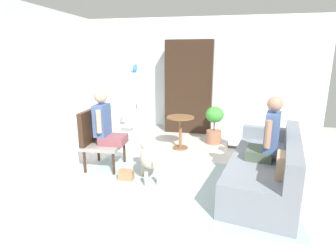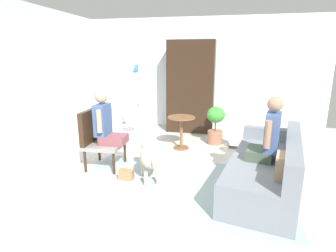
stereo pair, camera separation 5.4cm
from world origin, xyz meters
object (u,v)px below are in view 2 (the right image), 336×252
(person_on_couch, at_px, (269,135))
(armoire_cabinet, at_px, (191,87))
(dog, at_px, (149,156))
(person_on_armchair, at_px, (106,122))
(bird_cage_stand, at_px, (138,109))
(couch, at_px, (267,169))
(handbag, at_px, (126,175))
(round_end_table, at_px, (181,127))
(parrot, at_px, (136,69))
(column_lamp, at_px, (235,118))
(armchair, at_px, (97,136))
(potted_plant, at_px, (215,123))

(person_on_couch, height_order, armoire_cabinet, armoire_cabinet)
(dog, bearing_deg, person_on_armchair, 159.94)
(bird_cage_stand, relative_size, armoire_cabinet, 0.68)
(couch, bearing_deg, handbag, -176.12)
(bird_cage_stand, bearing_deg, person_on_armchair, -91.37)
(armoire_cabinet, bearing_deg, bird_cage_stand, -132.99)
(dog, bearing_deg, handbag, -164.59)
(round_end_table, height_order, parrot, parrot)
(bird_cage_stand, bearing_deg, person_on_couch, -36.65)
(bird_cage_stand, distance_m, column_lamp, 2.07)
(bird_cage_stand, bearing_deg, armchair, -97.55)
(round_end_table, height_order, bird_cage_stand, bird_cage_stand)
(person_on_couch, bearing_deg, parrot, 143.54)
(bird_cage_stand, bearing_deg, armoire_cabinet, 47.01)
(potted_plant, distance_m, column_lamp, 0.46)
(couch, height_order, potted_plant, potted_plant)
(bird_cage_stand, relative_size, parrot, 8.27)
(couch, xyz_separation_m, person_on_armchair, (-2.51, 0.25, 0.49))
(armchair, distance_m, person_on_couch, 2.68)
(dog, xyz_separation_m, potted_plant, (0.89, 1.96, 0.08))
(couch, height_order, parrot, parrot)
(armoire_cabinet, bearing_deg, armchair, -114.78)
(armoire_cabinet, bearing_deg, potted_plant, -55.69)
(parrot, xyz_separation_m, armoire_cabinet, (1.03, 1.08, -0.47))
(couch, height_order, armchair, armchair)
(column_lamp, distance_m, handbag, 2.56)
(dog, height_order, potted_plant, potted_plant)
(column_lamp, bearing_deg, handbag, -130.93)
(dog, bearing_deg, armoire_cabinet, 85.45)
(armoire_cabinet, relative_size, handbag, 9.98)
(couch, xyz_separation_m, armchair, (-2.68, 0.25, 0.25))
(dog, distance_m, armoire_cabinet, 3.03)
(person_on_couch, xyz_separation_m, dog, (-1.67, -0.02, -0.43))
(person_on_armchair, xyz_separation_m, armoire_cabinet, (1.05, 2.63, 0.32))
(dog, distance_m, bird_cage_stand, 2.03)
(parrot, height_order, armoire_cabinet, armoire_cabinet)
(person_on_couch, bearing_deg, column_lamp, 102.06)
(couch, xyz_separation_m, potted_plant, (-0.80, 1.92, 0.16))
(round_end_table, height_order, dog, round_end_table)
(person_on_armchair, bearing_deg, parrot, 89.25)
(couch, distance_m, handbag, 2.06)
(dog, height_order, parrot, parrot)
(couch, relative_size, person_on_couch, 2.54)
(couch, bearing_deg, person_on_couch, -137.35)
(armchair, bearing_deg, round_end_table, 44.21)
(column_lamp, bearing_deg, dog, -125.76)
(person_on_couch, bearing_deg, armoire_cabinet, 116.33)
(bird_cage_stand, bearing_deg, potted_plant, 3.97)
(round_end_table, bearing_deg, armchair, -135.79)
(couch, relative_size, dog, 2.75)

